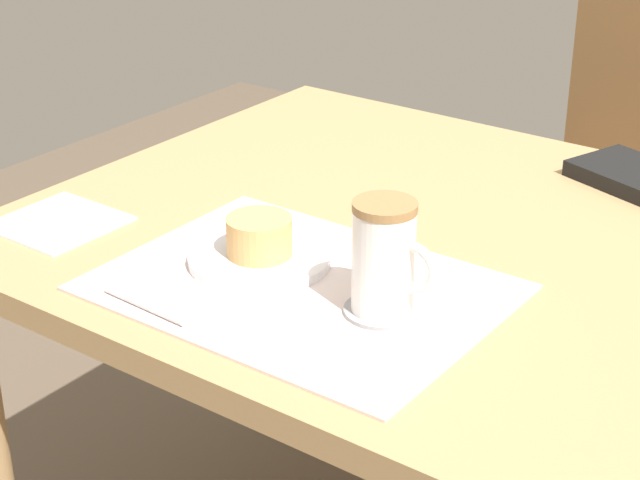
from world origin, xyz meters
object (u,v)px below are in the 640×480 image
(dining_table, at_px, (425,286))
(small_book, at_px, (637,177))
(wooden_chair, at_px, (624,205))
(pastry_plate, at_px, (260,258))
(coffee_mug, at_px, (385,257))
(pastry, at_px, (259,236))

(dining_table, distance_m, small_book, 0.38)
(wooden_chair, bearing_deg, pastry_plate, 85.68)
(dining_table, relative_size, coffee_mug, 8.11)
(pastry, relative_size, small_book, 0.46)
(pastry_plate, relative_size, small_book, 1.00)
(pastry_plate, distance_m, coffee_mug, 0.21)
(wooden_chair, height_order, coffee_mug, wooden_chair)
(pastry, bearing_deg, small_book, 62.36)
(pastry_plate, height_order, pastry, pastry)
(pastry_plate, bearing_deg, small_book, 62.36)
(pastry_plate, xyz_separation_m, pastry, (0.00, 0.00, 0.03))
(wooden_chair, height_order, pastry_plate, wooden_chair)
(wooden_chair, height_order, small_book, wooden_chair)
(wooden_chair, xyz_separation_m, coffee_mug, (0.08, -1.01, 0.31))
(wooden_chair, bearing_deg, dining_table, 92.83)
(wooden_chair, bearing_deg, coffee_mug, 96.92)
(dining_table, height_order, pastry, pastry)
(dining_table, xyz_separation_m, pastry_plate, (-0.12, -0.20, 0.09))
(dining_table, bearing_deg, pastry_plate, -120.81)
(pastry_plate, xyz_separation_m, coffee_mug, (0.20, -0.02, 0.07))
(dining_table, relative_size, small_book, 5.95)
(pastry, xyz_separation_m, small_book, (0.28, 0.54, -0.03))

